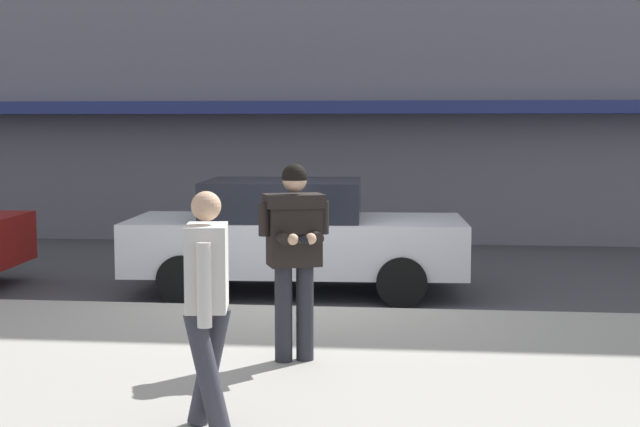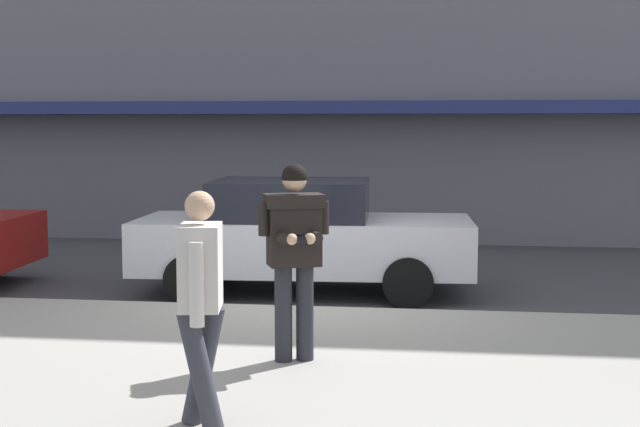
{
  "view_description": "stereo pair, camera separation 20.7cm",
  "coord_description": "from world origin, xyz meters",
  "views": [
    {
      "loc": [
        1.41,
        -10.54,
        2.3
      ],
      "look_at": [
        0.55,
        -2.57,
        1.49
      ],
      "focal_mm": 50.0,
      "sensor_mm": 36.0,
      "label": 1
    },
    {
      "loc": [
        1.61,
        -10.51,
        2.3
      ],
      "look_at": [
        0.55,
        -2.57,
        1.49
      ],
      "focal_mm": 50.0,
      "sensor_mm": 36.0,
      "label": 2
    }
  ],
  "objects": [
    {
      "name": "ground_plane",
      "position": [
        0.0,
        0.0,
        0.0
      ],
      "size": [
        80.0,
        80.0,
        0.0
      ],
      "primitive_type": "plane",
      "color": "#3D3D42"
    },
    {
      "name": "sidewalk",
      "position": [
        1.0,
        -2.85,
        0.07
      ],
      "size": [
        32.0,
        5.3,
        0.14
      ],
      "primitive_type": "cube",
      "color": "#99968E",
      "rests_on": "ground"
    },
    {
      "name": "curb_paint_line",
      "position": [
        1.0,
        0.05,
        0.0
      ],
      "size": [
        28.0,
        0.12,
        0.01
      ],
      "primitive_type": "cube",
      "color": "silver",
      "rests_on": "ground"
    },
    {
      "name": "parked_sedan_mid",
      "position": [
        -0.23,
        1.34,
        0.79
      ],
      "size": [
        4.58,
        2.1,
        1.54
      ],
      "color": "silver",
      "rests_on": "ground"
    },
    {
      "name": "man_texting_on_phone",
      "position": [
        0.33,
        -2.64,
        1.25
      ],
      "size": [
        0.61,
        0.65,
        1.81
      ],
      "color": "#23232B",
      "rests_on": "sidewalk"
    },
    {
      "name": "pedestrian_in_light_coat",
      "position": [
        -0.04,
        -4.5,
        1.11
      ],
      "size": [
        0.37,
        0.59,
        1.7
      ],
      "color": "#33333D",
      "rests_on": "sidewalk"
    }
  ]
}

